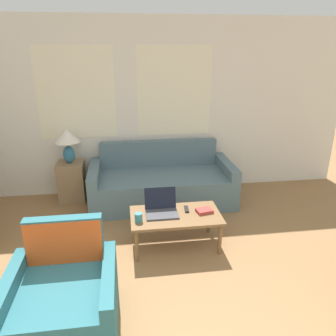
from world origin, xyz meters
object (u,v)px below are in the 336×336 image
Objects in this scene: coffee_table at (176,218)px; tv_remote at (187,209)px; cup_navy at (139,217)px; couch at (162,184)px; book_red at (204,211)px; table_lamp at (67,140)px; armchair at (64,300)px; laptop at (161,208)px.

coffee_table is 6.61× the size of tv_remote.
cup_navy reaches higher than tv_remote.
couch is 10.36× the size of book_red.
couch is at bearing -8.10° from table_lamp.
table_lamp is (-0.25, 2.43, 0.67)m from armchair.
tv_remote is (0.56, 0.19, -0.04)m from cup_navy.
book_red is at bearing 1.60° from coffee_table.
armchair is 1.71× the size of table_lamp.
table_lamp is at bearing 133.55° from coffee_table.
armchair is at bearing -137.25° from tv_remote.
table_lamp reaches higher than couch.
table_lamp reaches higher than armchair.
couch is at bearing 72.83° from cup_navy.
couch is 2.48m from armchair.
couch is 5.72× the size of laptop.
coffee_table is at bearing 13.45° from cup_navy.
armchair is at bearing -115.28° from couch.
armchair reaches higher than couch.
cup_navy is (-0.41, -1.31, 0.19)m from couch.
armchair is 1.66m from tv_remote.
couch is 1.39m from cup_navy.
laptop reaches higher than tv_remote.
book_red is (1.41, 1.04, 0.16)m from armchair.
table_lamp reaches higher than tv_remote.
table_lamp reaches higher than coffee_table.
cup_navy is 0.63× the size of tv_remote.
laptop is at bearing 50.03° from armchair.
coffee_table is 10.48× the size of cup_navy.
table_lamp is 3.22× the size of tv_remote.
armchair is 2.54m from table_lamp.
table_lamp is at bearing 95.98° from armchair.
book_red reaches higher than coffee_table.
couch reaches higher than tv_remote.
coffee_table is at bearing -178.40° from book_red.
laptop is 2.35× the size of tv_remote.
book_red is at bearing 36.56° from armchair.
laptop reaches higher than book_red.
book_red is (1.66, -1.39, -0.51)m from table_lamp.
table_lamp reaches higher than book_red.
coffee_table is (1.08, 1.03, 0.10)m from armchair.
laptop reaches higher than cup_navy.
laptop is (-0.14, -1.15, 0.20)m from couch.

